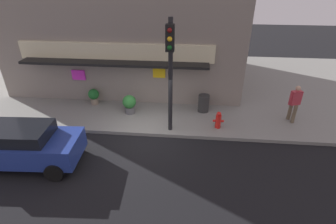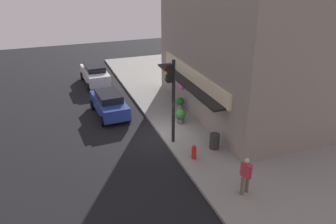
{
  "view_description": "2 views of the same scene",
  "coord_description": "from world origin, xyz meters",
  "px_view_note": "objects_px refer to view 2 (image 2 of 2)",
  "views": [
    {
      "loc": [
        1.81,
        -9.19,
        6.38
      ],
      "look_at": [
        0.92,
        0.23,
        1.12
      ],
      "focal_mm": 28.01,
      "sensor_mm": 36.0,
      "label": 1
    },
    {
      "loc": [
        17.05,
        -5.72,
        9.56
      ],
      "look_at": [
        -0.21,
        0.56,
        1.42
      ],
      "focal_mm": 37.28,
      "sensor_mm": 36.0,
      "label": 2
    }
  ],
  "objects_px": {
    "trash_can": "(214,141)",
    "pedestrian": "(246,174)",
    "potted_plant_by_doorway": "(180,103)",
    "parked_car_blue": "(109,103)",
    "traffic_light": "(171,91)",
    "parked_car_white": "(95,74)",
    "fire_hydrant": "(194,152)",
    "potted_plant_by_window": "(181,115)"
  },
  "relations": [
    {
      "from": "potted_plant_by_doorway",
      "to": "fire_hydrant",
      "type": "bearing_deg",
      "value": -15.44
    },
    {
      "from": "pedestrian",
      "to": "potted_plant_by_window",
      "type": "bearing_deg",
      "value": 179.7
    },
    {
      "from": "traffic_light",
      "to": "parked_car_blue",
      "type": "height_order",
      "value": "traffic_light"
    },
    {
      "from": "potted_plant_by_doorway",
      "to": "potted_plant_by_window",
      "type": "xyz_separation_m",
      "value": [
        2.03,
        -0.77,
        0.04
      ]
    },
    {
      "from": "potted_plant_by_doorway",
      "to": "traffic_light",
      "type": "bearing_deg",
      "value": -27.81
    },
    {
      "from": "fire_hydrant",
      "to": "parked_car_blue",
      "type": "relative_size",
      "value": 0.18
    },
    {
      "from": "traffic_light",
      "to": "pedestrian",
      "type": "relative_size",
      "value": 2.69
    },
    {
      "from": "traffic_light",
      "to": "parked_car_blue",
      "type": "distance_m",
      "value": 6.16
    },
    {
      "from": "potted_plant_by_window",
      "to": "parked_car_white",
      "type": "relative_size",
      "value": 0.21
    },
    {
      "from": "traffic_light",
      "to": "parked_car_white",
      "type": "height_order",
      "value": "traffic_light"
    },
    {
      "from": "parked_car_blue",
      "to": "trash_can",
      "type": "bearing_deg",
      "value": 33.48
    },
    {
      "from": "trash_can",
      "to": "parked_car_blue",
      "type": "relative_size",
      "value": 0.2
    },
    {
      "from": "parked_car_blue",
      "to": "parked_car_white",
      "type": "bearing_deg",
      "value": 178.81
    },
    {
      "from": "potted_plant_by_doorway",
      "to": "pedestrian",
      "type": "bearing_deg",
      "value": -4.85
    },
    {
      "from": "parked_car_white",
      "to": "fire_hydrant",
      "type": "bearing_deg",
      "value": 11.35
    },
    {
      "from": "fire_hydrant",
      "to": "parked_car_white",
      "type": "relative_size",
      "value": 0.18
    },
    {
      "from": "traffic_light",
      "to": "fire_hydrant",
      "type": "bearing_deg",
      "value": 12.41
    },
    {
      "from": "parked_car_blue",
      "to": "parked_car_white",
      "type": "relative_size",
      "value": 0.97
    },
    {
      "from": "potted_plant_by_window",
      "to": "parked_car_white",
      "type": "height_order",
      "value": "parked_car_white"
    },
    {
      "from": "parked_car_white",
      "to": "potted_plant_by_doorway",
      "type": "bearing_deg",
      "value": 30.46
    },
    {
      "from": "fire_hydrant",
      "to": "trash_can",
      "type": "xyz_separation_m",
      "value": [
        -0.6,
        1.47,
        0.05
      ]
    },
    {
      "from": "potted_plant_by_doorway",
      "to": "potted_plant_by_window",
      "type": "height_order",
      "value": "potted_plant_by_window"
    },
    {
      "from": "traffic_light",
      "to": "trash_can",
      "type": "bearing_deg",
      "value": 52.56
    },
    {
      "from": "fire_hydrant",
      "to": "potted_plant_by_window",
      "type": "distance_m",
      "value": 4.25
    },
    {
      "from": "parked_car_white",
      "to": "trash_can",
      "type": "bearing_deg",
      "value": 17.8
    },
    {
      "from": "trash_can",
      "to": "pedestrian",
      "type": "xyz_separation_m",
      "value": [
        3.97,
        -0.57,
        0.55
      ]
    },
    {
      "from": "parked_car_blue",
      "to": "parked_car_white",
      "type": "distance_m",
      "value": 6.58
    },
    {
      "from": "parked_car_blue",
      "to": "parked_car_white",
      "type": "xyz_separation_m",
      "value": [
        -6.57,
        0.14,
        0.04
      ]
    },
    {
      "from": "fire_hydrant",
      "to": "potted_plant_by_window",
      "type": "bearing_deg",
      "value": 167.3
    },
    {
      "from": "trash_can",
      "to": "potted_plant_by_window",
      "type": "distance_m",
      "value": 3.58
    },
    {
      "from": "potted_plant_by_window",
      "to": "traffic_light",
      "type": "bearing_deg",
      "value": -33.91
    },
    {
      "from": "traffic_light",
      "to": "potted_plant_by_window",
      "type": "xyz_separation_m",
      "value": [
        -2.07,
        1.39,
        -2.5
      ]
    },
    {
      "from": "pedestrian",
      "to": "potted_plant_by_doorway",
      "type": "xyz_separation_m",
      "value": [
        -9.55,
        0.81,
        -0.5
      ]
    },
    {
      "from": "trash_can",
      "to": "potted_plant_by_doorway",
      "type": "height_order",
      "value": "trash_can"
    },
    {
      "from": "pedestrian",
      "to": "fire_hydrant",
      "type": "bearing_deg",
      "value": -165.1
    },
    {
      "from": "pedestrian",
      "to": "parked_car_white",
      "type": "distance_m",
      "value": 17.54
    },
    {
      "from": "parked_car_blue",
      "to": "potted_plant_by_doorway",
      "type": "bearing_deg",
      "value": 77.36
    },
    {
      "from": "traffic_light",
      "to": "potted_plant_by_doorway",
      "type": "bearing_deg",
      "value": 152.19
    },
    {
      "from": "potted_plant_by_doorway",
      "to": "parked_car_blue",
      "type": "relative_size",
      "value": 0.19
    },
    {
      "from": "pedestrian",
      "to": "potted_plant_by_doorway",
      "type": "distance_m",
      "value": 9.59
    },
    {
      "from": "trash_can",
      "to": "parked_car_white",
      "type": "bearing_deg",
      "value": -162.2
    },
    {
      "from": "traffic_light",
      "to": "pedestrian",
      "type": "bearing_deg",
      "value": 13.96
    }
  ]
}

